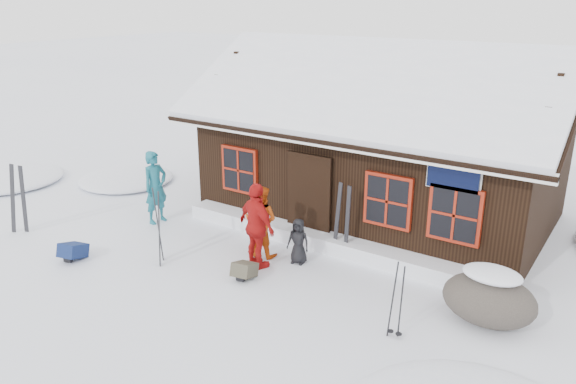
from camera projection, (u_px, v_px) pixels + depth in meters
name	position (u px, v px, depth m)	size (l,w,h in m)	color
ground	(210.00, 270.00, 11.57)	(120.00, 120.00, 0.00)	white
mountain_hut	(383.00, 154.00, 14.16)	(8.90, 6.09, 4.42)	black
snow_drift	(327.00, 241.00, 12.49)	(7.60, 0.60, 0.35)	white
snow_mounds	(324.00, 257.00, 12.16)	(20.60, 13.20, 0.48)	white
skier_teal	(156.00, 187.00, 13.75)	(0.66, 0.44, 1.82)	#175E6E
skier_orange_left	(260.00, 221.00, 12.00)	(0.77, 0.60, 1.58)	#C3470D
skier_orange_right	(257.00, 226.00, 11.42)	(1.07, 0.44, 1.82)	#AE1211
skier_crouched	(298.00, 241.00, 11.73)	(0.48, 0.31, 0.99)	black
boulder	(489.00, 298.00, 9.57)	(1.58, 1.19, 0.92)	#4B443C
ski_pair_left	(18.00, 200.00, 13.16)	(0.53, 0.25, 1.74)	black
ski_pair_mid	(159.00, 228.00, 11.72)	(0.44, 0.36, 1.63)	black
ski_pair_right	(342.00, 221.00, 12.00)	(0.47, 0.15, 1.69)	black
ski_poles	(397.00, 302.00, 9.09)	(0.25, 0.12, 1.39)	black
backpack_blue	(73.00, 253.00, 11.97)	(0.41, 0.54, 0.29)	#12204D
backpack_olive	(245.00, 273.00, 11.16)	(0.38, 0.50, 0.27)	#433F30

